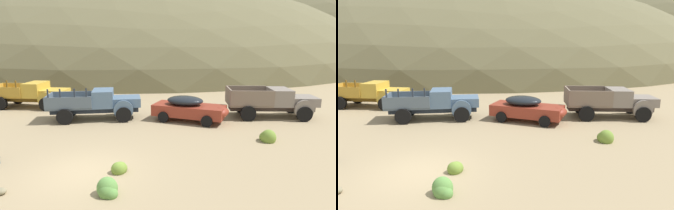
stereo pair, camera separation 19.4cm
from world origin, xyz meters
The scene contains 9 objects.
ground_plane centered at (0.00, 0.00, 0.00)m, with size 300.00×300.00×0.00m, color #998460.
hill_far_right centered at (-13.11, 59.61, 0.00)m, with size 96.49×88.75×33.59m, color brown.
truck_faded_yellow centered at (-8.23, 10.01, 1.00)m, with size 5.73×2.64×2.16m.
truck_chalk_blue centered at (-2.11, 7.55, 1.00)m, with size 5.99×3.60×2.16m.
car_rust_red centered at (3.55, 7.83, 0.82)m, with size 4.90×2.73×1.57m.
truck_primer_gray centered at (9.00, 9.62, 1.01)m, with size 5.81×2.89×1.91m.
bush_back_edge centered at (1.34, 0.14, 0.15)m, with size 0.60×0.62×0.55m.
bush_between_trucks centered at (7.61, 4.63, 0.20)m, with size 0.79×0.83×0.80m.
bush_front_left centered at (1.48, -1.55, 0.18)m, with size 0.76×0.70×0.76m.
Camera 2 is at (4.89, -9.90, 4.98)m, focal length 31.45 mm.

